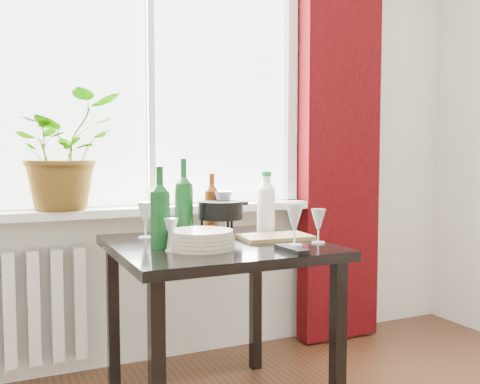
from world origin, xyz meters
name	(u,v)px	position (x,y,z in m)	size (l,w,h in m)	color
window	(149,59)	(0.00, 2.22, 1.60)	(1.72, 0.08, 1.62)	white
windowsill	(154,210)	(0.00, 2.15, 0.82)	(1.72, 0.20, 0.04)	white
curtain	(340,123)	(1.12, 2.12, 1.30)	(0.50, 0.12, 2.56)	#370507
table	(216,264)	(0.10, 1.55, 0.65)	(0.85, 0.85, 0.74)	black
potted_plant	(63,151)	(-0.44, 2.16, 1.13)	(0.51, 0.44, 0.56)	#1C6B21
wine_bottle_left	(160,206)	(-0.15, 1.52, 0.90)	(0.08, 0.08, 0.33)	#0C4015
wine_bottle_right	(184,197)	(0.02, 1.75, 0.92)	(0.08, 0.08, 0.36)	#0D4518
bottle_amber	(212,202)	(0.19, 1.84, 0.88)	(0.07, 0.07, 0.29)	#65290B
cleaning_bottle	(266,202)	(0.42, 1.71, 0.89)	(0.08, 0.08, 0.29)	white
wineglass_front_right	(295,224)	(0.36, 1.34, 0.83)	(0.07, 0.07, 0.18)	silver
wineglass_far_right	(318,226)	(0.48, 1.35, 0.81)	(0.06, 0.06, 0.15)	silver
wineglass_back_center	(223,211)	(0.23, 1.79, 0.84)	(0.09, 0.09, 0.20)	silver
wineglass_back_left	(145,220)	(-0.14, 1.79, 0.82)	(0.07, 0.07, 0.16)	silver
wineglass_front_left	(171,234)	(-0.13, 1.43, 0.80)	(0.05, 0.05, 0.13)	silver
plate_stack	(201,240)	(-0.01, 1.43, 0.78)	(0.27, 0.27, 0.07)	#BDB39C
fondue_pot	(220,218)	(0.19, 1.72, 0.82)	(0.23, 0.20, 0.16)	black
tv_remote	(291,249)	(0.28, 1.23, 0.75)	(0.05, 0.18, 0.02)	black
cutting_board	(275,237)	(0.37, 1.53, 0.75)	(0.31, 0.20, 0.02)	olive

